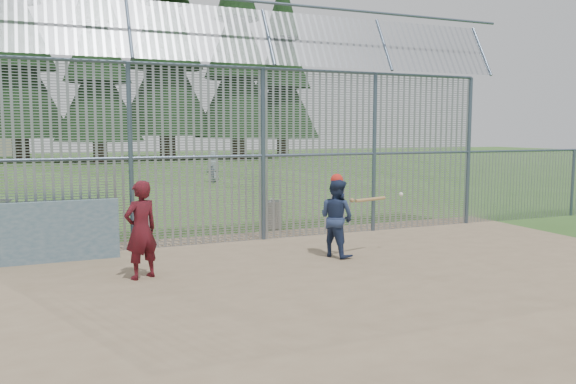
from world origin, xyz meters
name	(u,v)px	position (x,y,z in m)	size (l,w,h in m)	color
ground	(331,275)	(0.00, 0.00, 0.00)	(120.00, 120.00, 0.00)	#2D511E
dirt_infield	(344,281)	(0.00, -0.50, 0.01)	(14.00, 10.00, 0.02)	#756047
dugout_wall	(52,232)	(-4.60, 2.90, 0.62)	(2.50, 0.12, 1.20)	#38566B
batter	(337,218)	(0.75, 1.24, 0.82)	(0.77, 0.60, 1.59)	navy
onlooker	(141,230)	(-3.17, 1.01, 0.88)	(0.63, 0.41, 1.71)	maroon
bg_kid_standing	(213,167)	(2.88, 18.63, 0.77)	(0.75, 0.49, 1.54)	gray
bg_kid_seated	(212,174)	(2.55, 17.65, 0.47)	(0.55, 0.23, 0.94)	slate
batting_gear	(345,184)	(0.93, 1.21, 1.50)	(1.59, 0.43, 0.58)	red
trash_can	(272,215)	(0.72, 4.79, 0.38)	(0.56, 0.56, 0.82)	gray
backstop_fence	(334,140)	(1.81, 3.43, 2.36)	(20.09, 0.81, 5.30)	#47566B
conifer_row	(130,33)	(1.93, 41.51, 10.83)	(38.48, 12.26, 20.20)	#332319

